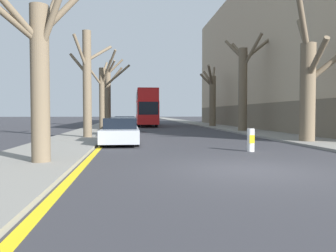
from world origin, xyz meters
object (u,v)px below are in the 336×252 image
at_px(street_tree_left_3, 109,94).
at_px(double_decker_bus, 146,106).
at_px(street_tree_left_2, 103,93).
at_px(street_tree_right_1, 244,84).
at_px(traffic_bollard, 251,140).
at_px(parked_car_0, 121,132).
at_px(street_tree_left_1, 87,82).
at_px(parked_car_2, 125,125).
at_px(street_tree_left_0, 40,63).
at_px(street_tree_right_2, 212,97).
at_px(street_tree_right_0, 308,83).
at_px(parked_car_1, 123,127).

height_order(street_tree_left_3, double_decker_bus, street_tree_left_3).
relative_size(street_tree_left_2, street_tree_left_3, 0.86).
height_order(street_tree_right_1, traffic_bollard, street_tree_right_1).
height_order(double_decker_bus, parked_car_0, double_decker_bus).
xyz_separation_m(street_tree_right_1, double_decker_bus, (-7.67, 14.65, -1.62)).
xyz_separation_m(street_tree_left_2, traffic_bollard, (7.56, -17.73, -2.97)).
xyz_separation_m(street_tree_left_1, parked_car_2, (2.18, 7.12, -2.91)).
height_order(street_tree_left_2, traffic_bollard, street_tree_left_2).
bearing_deg(street_tree_left_0, parked_car_0, 72.66).
distance_m(parked_car_2, traffic_bollard, 15.81).
bearing_deg(street_tree_left_2, traffic_bollard, -66.89).
relative_size(street_tree_left_2, parked_car_0, 1.59).
distance_m(street_tree_left_1, street_tree_right_1, 13.80).
xyz_separation_m(street_tree_left_0, street_tree_right_2, (12.17, 27.53, 0.40)).
bearing_deg(street_tree_left_2, street_tree_left_1, -90.90).
height_order(street_tree_left_0, street_tree_right_0, street_tree_right_0).
distance_m(street_tree_right_1, traffic_bollard, 15.12).
distance_m(street_tree_left_2, traffic_bollard, 19.50).
bearing_deg(street_tree_right_0, street_tree_left_1, 160.55).
bearing_deg(street_tree_right_2, street_tree_left_2, -150.28).
distance_m(street_tree_right_0, double_decker_bus, 26.32).
relative_size(street_tree_right_1, parked_car_1, 1.94).
relative_size(street_tree_left_1, street_tree_right_0, 0.90).
bearing_deg(street_tree_left_2, street_tree_left_0, -90.38).
bearing_deg(street_tree_left_2, parked_car_2, -55.32).
relative_size(street_tree_left_1, double_decker_bus, 0.57).
distance_m(street_tree_left_0, parked_car_0, 7.65).
xyz_separation_m(street_tree_right_1, street_tree_right_2, (-0.09, 10.65, -0.63)).
height_order(street_tree_left_0, parked_car_1, street_tree_left_0).
distance_m(street_tree_right_2, parked_car_0, 23.09).
xyz_separation_m(parked_car_1, traffic_bollard, (5.54, -9.47, -0.15)).
bearing_deg(double_decker_bus, street_tree_left_3, -171.44).
relative_size(street_tree_right_0, parked_car_2, 1.86).
height_order(double_decker_bus, parked_car_2, double_decker_bus).
bearing_deg(double_decker_bus, street_tree_right_0, -73.33).
distance_m(street_tree_left_0, street_tree_left_3, 30.85).
bearing_deg(parked_car_1, street_tree_right_1, 23.90).
height_order(street_tree_left_0, traffic_bollard, street_tree_left_0).
height_order(street_tree_right_2, traffic_bollard, street_tree_right_2).
distance_m(street_tree_left_0, traffic_bollard, 8.65).
distance_m(street_tree_right_2, parked_car_2, 14.29).
xyz_separation_m(street_tree_left_3, parked_car_2, (2.24, -13.10, -3.34)).
xyz_separation_m(parked_car_0, traffic_bollard, (5.54, -3.98, -0.17)).
relative_size(street_tree_left_0, street_tree_right_1, 0.77).
bearing_deg(street_tree_left_2, street_tree_right_2, 29.72).
bearing_deg(street_tree_right_2, parked_car_0, -115.90).
height_order(street_tree_left_2, street_tree_right_0, street_tree_right_0).
xyz_separation_m(street_tree_left_2, street_tree_right_0, (12.00, -14.33, -0.22)).
bearing_deg(traffic_bollard, double_decker_bus, 96.22).
distance_m(street_tree_left_0, parked_car_2, 18.04).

